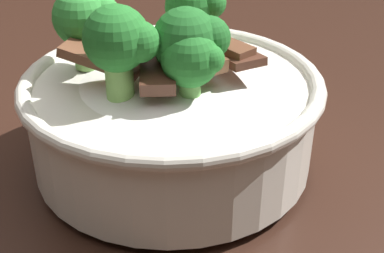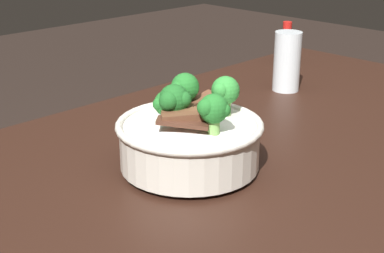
% 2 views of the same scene
% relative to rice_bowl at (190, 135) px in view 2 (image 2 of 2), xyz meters
% --- Properties ---
extents(dining_table, '(1.51, 1.00, 0.82)m').
position_rel_rice_bowl_xyz_m(dining_table, '(-0.09, 0.12, -0.19)').
color(dining_table, black).
rests_on(dining_table, ground).
extents(rice_bowl, '(0.23, 0.23, 0.15)m').
position_rel_rice_bowl_xyz_m(rice_bowl, '(0.00, 0.00, 0.00)').
color(rice_bowl, silver).
rests_on(rice_bowl, dining_table).
extents(drinking_glass, '(0.06, 0.06, 0.14)m').
position_rel_rice_bowl_xyz_m(drinking_glass, '(-0.46, -0.15, 0.00)').
color(drinking_glass, white).
rests_on(drinking_glass, dining_table).
extents(soy_sauce_bottle, '(0.04, 0.04, 0.12)m').
position_rel_rice_bowl_xyz_m(soy_sauce_bottle, '(-0.64, -0.29, -0.01)').
color(soy_sauce_bottle, black).
rests_on(soy_sauce_bottle, dining_table).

